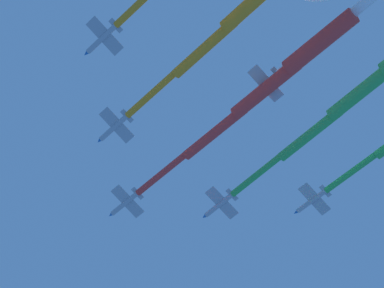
% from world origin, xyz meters
% --- Properties ---
extents(jet_lead, '(63.03, 39.81, 4.44)m').
position_xyz_m(jet_lead, '(18.80, -11.15, 154.75)').
color(jet_lead, '#9EA3AD').
extents(jet_starboard_inner, '(60.94, 40.24, 4.47)m').
position_xyz_m(jet_starboard_inner, '(37.62, -5.31, 155.22)').
color(jet_starboard_inner, '#9EA3AD').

